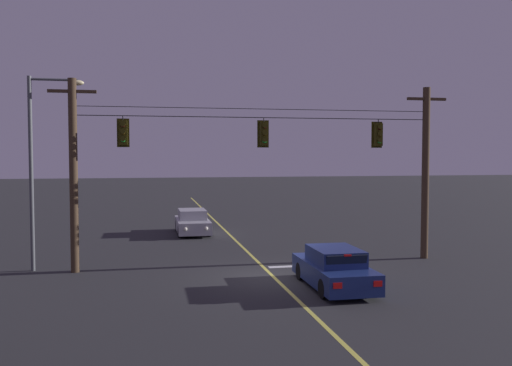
{
  "coord_description": "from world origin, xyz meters",
  "views": [
    {
      "loc": [
        -4.62,
        -19.61,
        4.56
      ],
      "look_at": [
        0.0,
        3.41,
        3.34
      ],
      "focal_mm": 38.5,
      "sensor_mm": 36.0,
      "label": 1
    }
  ],
  "objects_px": {
    "car_waiting_near_lane": "(334,269)",
    "street_lamp_corner": "(40,154)",
    "traffic_light_left_inner": "(264,134)",
    "car_oncoming_lead": "(192,222)",
    "traffic_light_centre": "(378,135)",
    "traffic_light_leftmost": "(123,133)"
  },
  "relations": [
    {
      "from": "traffic_light_left_inner",
      "to": "car_oncoming_lead",
      "type": "height_order",
      "value": "traffic_light_left_inner"
    },
    {
      "from": "traffic_light_leftmost",
      "to": "traffic_light_centre",
      "type": "bearing_deg",
      "value": 0.0
    },
    {
      "from": "car_waiting_near_lane",
      "to": "street_lamp_corner",
      "type": "height_order",
      "value": "street_lamp_corner"
    },
    {
      "from": "car_waiting_near_lane",
      "to": "traffic_light_centre",
      "type": "bearing_deg",
      "value": 51.36
    },
    {
      "from": "traffic_light_left_inner",
      "to": "traffic_light_centre",
      "type": "height_order",
      "value": "same"
    },
    {
      "from": "traffic_light_leftmost",
      "to": "car_waiting_near_lane",
      "type": "relative_size",
      "value": 0.28
    },
    {
      "from": "car_oncoming_lead",
      "to": "traffic_light_centre",
      "type": "bearing_deg",
      "value": -53.05
    },
    {
      "from": "traffic_light_left_inner",
      "to": "car_oncoming_lead",
      "type": "distance_m",
      "value": 10.87
    },
    {
      "from": "traffic_light_centre",
      "to": "car_waiting_near_lane",
      "type": "xyz_separation_m",
      "value": [
        -3.48,
        -4.35,
        -4.76
      ]
    },
    {
      "from": "car_waiting_near_lane",
      "to": "car_oncoming_lead",
      "type": "bearing_deg",
      "value": 104.88
    },
    {
      "from": "traffic_light_left_inner",
      "to": "traffic_light_centre",
      "type": "relative_size",
      "value": 1.0
    },
    {
      "from": "traffic_light_leftmost",
      "to": "traffic_light_centre",
      "type": "distance_m",
      "value": 10.62
    },
    {
      "from": "traffic_light_leftmost",
      "to": "street_lamp_corner",
      "type": "xyz_separation_m",
      "value": [
        -3.19,
        0.58,
        -0.82
      ]
    },
    {
      "from": "traffic_light_leftmost",
      "to": "traffic_light_centre",
      "type": "xyz_separation_m",
      "value": [
        10.62,
        0.0,
        0.0
      ]
    },
    {
      "from": "car_oncoming_lead",
      "to": "traffic_light_left_inner",
      "type": "bearing_deg",
      "value": -77.23
    },
    {
      "from": "traffic_light_leftmost",
      "to": "traffic_light_left_inner",
      "type": "bearing_deg",
      "value": 0.0
    },
    {
      "from": "traffic_light_centre",
      "to": "street_lamp_corner",
      "type": "bearing_deg",
      "value": 177.58
    },
    {
      "from": "traffic_light_centre",
      "to": "car_oncoming_lead",
      "type": "relative_size",
      "value": 0.28
    },
    {
      "from": "traffic_light_leftmost",
      "to": "traffic_light_centre",
      "type": "relative_size",
      "value": 1.0
    },
    {
      "from": "car_oncoming_lead",
      "to": "street_lamp_corner",
      "type": "bearing_deg",
      "value": -126.61
    },
    {
      "from": "traffic_light_leftmost",
      "to": "traffic_light_left_inner",
      "type": "height_order",
      "value": "same"
    },
    {
      "from": "street_lamp_corner",
      "to": "traffic_light_centre",
      "type": "bearing_deg",
      "value": -2.42
    }
  ]
}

